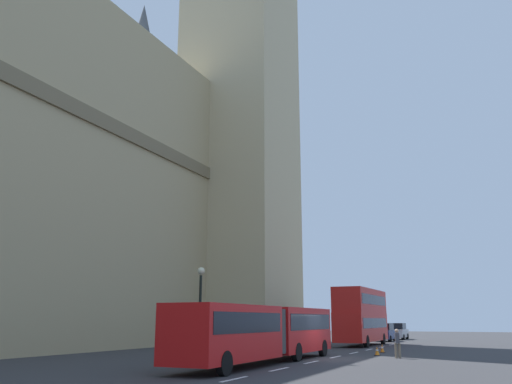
{
  "coord_description": "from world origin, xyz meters",
  "views": [
    {
      "loc": [
        -31.3,
        -9.68,
        2.22
      ],
      "look_at": [
        -2.71,
        3.35,
        9.79
      ],
      "focal_mm": 37.29,
      "sensor_mm": 36.0,
      "label": 1
    }
  ],
  "objects_px": {
    "articulated_bus": "(264,329)",
    "clock_tower": "(241,29)",
    "sedan_lead": "(384,332)",
    "pedestrian_near_cones": "(397,342)",
    "sedan_trailing": "(398,331)",
    "double_decker_bus": "(361,314)",
    "street_lamp": "(200,305)",
    "traffic_cone_middle": "(382,348)",
    "traffic_cone_west": "(377,351)"
  },
  "relations": [
    {
      "from": "articulated_bus",
      "to": "clock_tower",
      "type": "bearing_deg",
      "value": 28.9
    },
    {
      "from": "sedan_lead",
      "to": "pedestrian_near_cones",
      "type": "bearing_deg",
      "value": -167.1
    },
    {
      "from": "sedan_trailing",
      "to": "double_decker_bus",
      "type": "bearing_deg",
      "value": 179.42
    },
    {
      "from": "sedan_trailing",
      "to": "street_lamp",
      "type": "distance_m",
      "value": 37.96
    },
    {
      "from": "clock_tower",
      "to": "traffic_cone_middle",
      "type": "xyz_separation_m",
      "value": [
        -13.17,
        -17.69,
        -36.22
      ]
    },
    {
      "from": "clock_tower",
      "to": "sedan_lead",
      "type": "distance_m",
      "value": 38.82
    },
    {
      "from": "clock_tower",
      "to": "sedan_trailing",
      "type": "height_order",
      "value": "clock_tower"
    },
    {
      "from": "double_decker_bus",
      "to": "traffic_cone_middle",
      "type": "relative_size",
      "value": 18.11
    },
    {
      "from": "clock_tower",
      "to": "sedan_trailing",
      "type": "bearing_deg",
      "value": -46.81
    },
    {
      "from": "articulated_bus",
      "to": "double_decker_bus",
      "type": "bearing_deg",
      "value": 0.01
    },
    {
      "from": "double_decker_bus",
      "to": "traffic_cone_middle",
      "type": "distance_m",
      "value": 10.66
    },
    {
      "from": "articulated_bus",
      "to": "double_decker_bus",
      "type": "relative_size",
      "value": 1.53
    },
    {
      "from": "traffic_cone_west",
      "to": "street_lamp",
      "type": "relative_size",
      "value": 0.11
    },
    {
      "from": "sedan_trailing",
      "to": "traffic_cone_west",
      "type": "relative_size",
      "value": 7.59
    },
    {
      "from": "pedestrian_near_cones",
      "to": "articulated_bus",
      "type": "bearing_deg",
      "value": 140.36
    },
    {
      "from": "traffic_cone_west",
      "to": "street_lamp",
      "type": "xyz_separation_m",
      "value": [
        -7.9,
        8.54,
        2.77
      ]
    },
    {
      "from": "articulated_bus",
      "to": "pedestrian_near_cones",
      "type": "distance_m",
      "value": 8.98
    },
    {
      "from": "articulated_bus",
      "to": "sedan_lead",
      "type": "distance_m",
      "value": 32.3
    },
    {
      "from": "sedan_trailing",
      "to": "pedestrian_near_cones",
      "type": "relative_size",
      "value": 2.6
    },
    {
      "from": "double_decker_bus",
      "to": "traffic_cone_middle",
      "type": "height_order",
      "value": "double_decker_bus"
    },
    {
      "from": "articulated_bus",
      "to": "street_lamp",
      "type": "height_order",
      "value": "street_lamp"
    },
    {
      "from": "articulated_bus",
      "to": "sedan_trailing",
      "type": "xyz_separation_m",
      "value": [
        38.63,
        -0.17,
        -0.83
      ]
    },
    {
      "from": "double_decker_bus",
      "to": "street_lamp",
      "type": "bearing_deg",
      "value": 167.82
    },
    {
      "from": "sedan_lead",
      "to": "traffic_cone_middle",
      "type": "bearing_deg",
      "value": -169.27
    },
    {
      "from": "sedan_lead",
      "to": "street_lamp",
      "type": "distance_m",
      "value": 31.65
    },
    {
      "from": "sedan_trailing",
      "to": "traffic_cone_middle",
      "type": "distance_m",
      "value": 26.7
    },
    {
      "from": "street_lamp",
      "to": "traffic_cone_middle",
      "type": "bearing_deg",
      "value": -36.32
    },
    {
      "from": "clock_tower",
      "to": "double_decker_bus",
      "type": "relative_size",
      "value": 6.62
    },
    {
      "from": "clock_tower",
      "to": "pedestrian_near_cones",
      "type": "relative_size",
      "value": 41.16
    },
    {
      "from": "clock_tower",
      "to": "pedestrian_near_cones",
      "type": "bearing_deg",
      "value": -133.14
    },
    {
      "from": "sedan_trailing",
      "to": "traffic_cone_middle",
      "type": "xyz_separation_m",
      "value": [
        -26.46,
        -3.53,
        -0.63
      ]
    },
    {
      "from": "clock_tower",
      "to": "sedan_lead",
      "type": "bearing_deg",
      "value": -63.4
    },
    {
      "from": "traffic_cone_west",
      "to": "sedan_trailing",
      "type": "bearing_deg",
      "value": 7.41
    },
    {
      "from": "traffic_cone_middle",
      "to": "traffic_cone_west",
      "type": "bearing_deg",
      "value": -174.15
    },
    {
      "from": "articulated_bus",
      "to": "sedan_lead",
      "type": "height_order",
      "value": "articulated_bus"
    },
    {
      "from": "clock_tower",
      "to": "pedestrian_near_cones",
      "type": "xyz_separation_m",
      "value": [
        -18.45,
        -19.69,
        -35.59
      ]
    },
    {
      "from": "clock_tower",
      "to": "pedestrian_near_cones",
      "type": "distance_m",
      "value": 44.67
    },
    {
      "from": "street_lamp",
      "to": "pedestrian_near_cones",
      "type": "relative_size",
      "value": 3.12
    },
    {
      "from": "clock_tower",
      "to": "articulated_bus",
      "type": "distance_m",
      "value": 45.23
    },
    {
      "from": "clock_tower",
      "to": "traffic_cone_west",
      "type": "distance_m",
      "value": 43.66
    },
    {
      "from": "sedan_lead",
      "to": "street_lamp",
      "type": "bearing_deg",
      "value": 172.0
    },
    {
      "from": "traffic_cone_west",
      "to": "pedestrian_near_cones",
      "type": "relative_size",
      "value": 0.34
    },
    {
      "from": "articulated_bus",
      "to": "sedan_trailing",
      "type": "height_order",
      "value": "articulated_bus"
    },
    {
      "from": "clock_tower",
      "to": "traffic_cone_west",
      "type": "xyz_separation_m",
      "value": [
        -16.43,
        -18.02,
        -36.22
      ]
    },
    {
      "from": "clock_tower",
      "to": "sedan_trailing",
      "type": "xyz_separation_m",
      "value": [
        13.29,
        -14.16,
        -35.59
      ]
    },
    {
      "from": "double_decker_bus",
      "to": "sedan_lead",
      "type": "relative_size",
      "value": 2.39
    },
    {
      "from": "traffic_cone_west",
      "to": "clock_tower",
      "type": "bearing_deg",
      "value": 47.65
    },
    {
      "from": "sedan_trailing",
      "to": "street_lamp",
      "type": "relative_size",
      "value": 0.83
    },
    {
      "from": "sedan_lead",
      "to": "pedestrian_near_cones",
      "type": "distance_m",
      "value": 26.06
    },
    {
      "from": "traffic_cone_west",
      "to": "traffic_cone_middle",
      "type": "distance_m",
      "value": 3.28
    }
  ]
}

